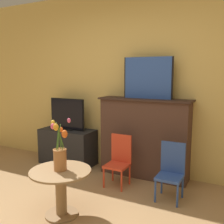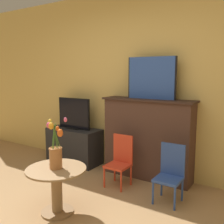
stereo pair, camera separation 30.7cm
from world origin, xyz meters
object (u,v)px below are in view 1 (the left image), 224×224
object	(u,v)px
chair_red	(119,159)
vase_tulips	(60,153)
painting	(148,78)
tv_monitor	(67,115)
chair_blue	(171,169)

from	to	relation	value
chair_red	vase_tulips	xyz separation A→B (m)	(-0.20, -0.98, 0.32)
chair_red	vase_tulips	world-z (taller)	vase_tulips
vase_tulips	painting	bearing A→B (deg)	73.19
vase_tulips	tv_monitor	bearing A→B (deg)	124.13
painting	chair_blue	size ratio (longest dim) A/B	1.05
painting	chair_red	xyz separation A→B (m)	(-0.22, -0.44, -1.06)
painting	chair_blue	world-z (taller)	painting
tv_monitor	chair_red	distance (m)	1.25
tv_monitor	chair_red	size ratio (longest dim) A/B	0.94
tv_monitor	vase_tulips	world-z (taller)	tv_monitor
painting	vase_tulips	distance (m)	1.66
painting	tv_monitor	bearing A→B (deg)	-176.59
tv_monitor	chair_red	xyz separation A→B (m)	(1.11, -0.36, -0.46)
painting	tv_monitor	world-z (taller)	painting
painting	chair_blue	xyz separation A→B (m)	(0.49, -0.51, -1.06)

